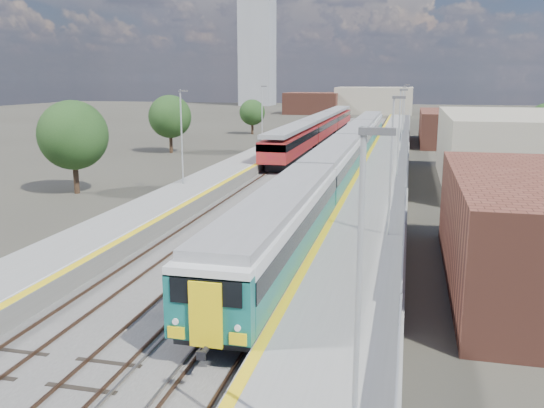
% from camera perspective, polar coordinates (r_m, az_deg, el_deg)
% --- Properties ---
extents(ground, '(320.00, 320.00, 0.00)m').
position_cam_1_polar(ground, '(60.27, 6.10, 3.33)').
color(ground, '#47443A').
rests_on(ground, ground).
extents(ballast_bed, '(10.50, 155.00, 0.06)m').
position_cam_1_polar(ballast_bed, '(63.02, 4.36, 3.79)').
color(ballast_bed, '#565451').
rests_on(ballast_bed, ground).
extents(tracks, '(8.96, 160.00, 0.17)m').
position_cam_1_polar(tracks, '(64.56, 5.13, 4.05)').
color(tracks, '#4C3323').
rests_on(tracks, ground).
extents(platform_right, '(4.70, 155.00, 8.52)m').
position_cam_1_polar(platform_right, '(62.23, 11.25, 3.94)').
color(platform_right, slate).
rests_on(platform_right, ground).
extents(platform_left, '(4.30, 155.00, 8.52)m').
position_cam_1_polar(platform_left, '(64.33, -1.64, 4.43)').
color(platform_left, slate).
rests_on(platform_left, ground).
extents(buildings, '(72.00, 185.50, 40.00)m').
position_cam_1_polar(buildings, '(149.86, 3.61, 12.85)').
color(buildings, brown).
rests_on(buildings, ground).
extents(green_train, '(2.99, 83.13, 3.29)m').
position_cam_1_polar(green_train, '(58.32, 7.44, 5.29)').
color(green_train, black).
rests_on(green_train, ground).
extents(red_train, '(3.05, 61.80, 3.85)m').
position_cam_1_polar(red_train, '(86.22, 4.71, 7.59)').
color(red_train, black).
rests_on(red_train, ground).
extents(tree_a, '(5.67, 5.67, 7.68)m').
position_cam_1_polar(tree_a, '(49.96, -19.11, 6.46)').
color(tree_a, '#382619').
rests_on(tree_a, ground).
extents(tree_b, '(5.41, 5.41, 7.34)m').
position_cam_1_polar(tree_b, '(74.70, -10.07, 8.52)').
color(tree_b, '#382619').
rests_on(tree_b, ground).
extents(tree_c, '(4.34, 4.34, 5.88)m').
position_cam_1_polar(tree_c, '(98.78, -1.97, 9.06)').
color(tree_c, '#382619').
rests_on(tree_c, ground).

